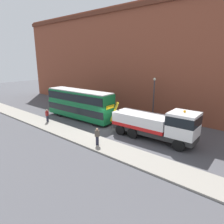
# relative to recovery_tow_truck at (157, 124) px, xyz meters

# --- Properties ---
(ground_plane) EXTENTS (120.00, 120.00, 0.00)m
(ground_plane) POSITION_rel_recovery_tow_truck_xyz_m (-5.72, -0.51, -1.76)
(ground_plane) COLOR #4C4C51
(near_kerb) EXTENTS (60.00, 2.80, 0.15)m
(near_kerb) POSITION_rel_recovery_tow_truck_xyz_m (-5.72, -4.71, -1.68)
(near_kerb) COLOR gray
(near_kerb) RESTS_ON ground_plane
(building_facade) EXTENTS (60.00, 1.50, 16.00)m
(building_facade) POSITION_rel_recovery_tow_truck_xyz_m (-5.72, 8.20, 6.31)
(building_facade) COLOR brown
(building_facade) RESTS_ON ground_plane
(recovery_tow_truck) EXTENTS (10.18, 2.94, 3.67)m
(recovery_tow_truck) POSITION_rel_recovery_tow_truck_xyz_m (0.00, 0.00, 0.00)
(recovery_tow_truck) COLOR #2D2D2D
(recovery_tow_truck) RESTS_ON ground_plane
(double_decker_bus) EXTENTS (11.11, 2.92, 4.06)m
(double_decker_bus) POSITION_rel_recovery_tow_truck_xyz_m (-11.96, -0.02, 0.47)
(double_decker_bus) COLOR #146B38
(double_decker_bus) RESTS_ON ground_plane
(pedestrian_onlooker) EXTENTS (0.41, 0.47, 1.71)m
(pedestrian_onlooker) POSITION_rel_recovery_tow_truck_xyz_m (-13.75, -4.10, -0.77)
(pedestrian_onlooker) COLOR #232333
(pedestrian_onlooker) RESTS_ON near_kerb
(pedestrian_bystander) EXTENTS (0.47, 0.39, 1.71)m
(pedestrian_bystander) POSITION_rel_recovery_tow_truck_xyz_m (-3.60, -5.08, -0.77)
(pedestrian_bystander) COLOR #232333
(pedestrian_bystander) RESTS_ON near_kerb
(street_lamp) EXTENTS (0.36, 0.36, 5.83)m
(street_lamp) POSITION_rel_recovery_tow_truck_xyz_m (-3.77, 6.01, 1.71)
(street_lamp) COLOR #38383D
(street_lamp) RESTS_ON ground_plane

